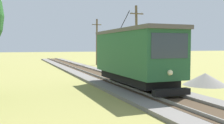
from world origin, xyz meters
The scene contains 4 objects.
red_tram centered at (0.00, 20.34, 2.19)m, with size 2.60×8.54×4.79m.
utility_pole_mid centered at (4.02, 28.26, 3.45)m, with size 1.40×0.55×6.71m.
utility_pole_far centered at (4.02, 41.30, 3.42)m, with size 1.40×0.41×6.65m.
gravel_pile centered at (5.38, 20.07, 0.43)m, with size 3.07×3.07×0.86m, color gray.
Camera 1 is at (-7.14, 5.50, 2.75)m, focal length 41.37 mm.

